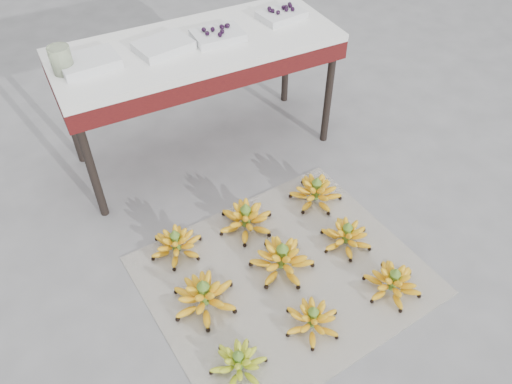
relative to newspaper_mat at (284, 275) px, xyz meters
name	(u,v)px	position (x,y,z in m)	size (l,w,h in m)	color
ground	(282,272)	(0.00, 0.02, 0.00)	(60.00, 60.00, 0.00)	slate
newspaper_mat	(284,275)	(0.00, 0.00, 0.00)	(1.25, 1.05, 0.01)	white
bunch_front_left	(238,363)	(-0.40, -0.33, 0.05)	(0.30, 0.30, 0.14)	#84B226
bunch_front_center	(312,320)	(-0.03, -0.30, 0.05)	(0.25, 0.25, 0.15)	yellow
bunch_front_right	(393,282)	(0.40, -0.30, 0.06)	(0.31, 0.31, 0.16)	yellow
bunch_mid_left	(204,296)	(-0.40, 0.02, 0.07)	(0.38, 0.38, 0.18)	yellow
bunch_mid_center	(282,259)	(0.01, 0.04, 0.07)	(0.34, 0.34, 0.19)	yellow
bunch_mid_right	(346,236)	(0.37, 0.03, 0.06)	(0.27, 0.27, 0.16)	yellow
bunch_back_left	(176,244)	(-0.40, 0.37, 0.06)	(0.32, 0.32, 0.16)	yellow
bunch_back_center	(246,219)	(-0.03, 0.36, 0.06)	(0.33, 0.33, 0.18)	yellow
bunch_back_right	(316,192)	(0.40, 0.36, 0.06)	(0.31, 0.31, 0.17)	yellow
vendor_table	(197,56)	(0.04, 1.05, 0.63)	(1.50, 0.60, 0.72)	black
tray_far_left	(89,62)	(-0.51, 1.06, 0.74)	(0.29, 0.22, 0.04)	silver
tray_left	(163,46)	(-0.13, 1.05, 0.74)	(0.30, 0.24, 0.04)	silver
tray_right	(218,35)	(0.16, 1.02, 0.74)	(0.26, 0.19, 0.07)	silver
tray_far_right	(281,14)	(0.57, 1.09, 0.74)	(0.27, 0.21, 0.06)	silver
glass_jar	(61,60)	(-0.62, 1.06, 0.78)	(0.10, 0.10, 0.13)	beige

